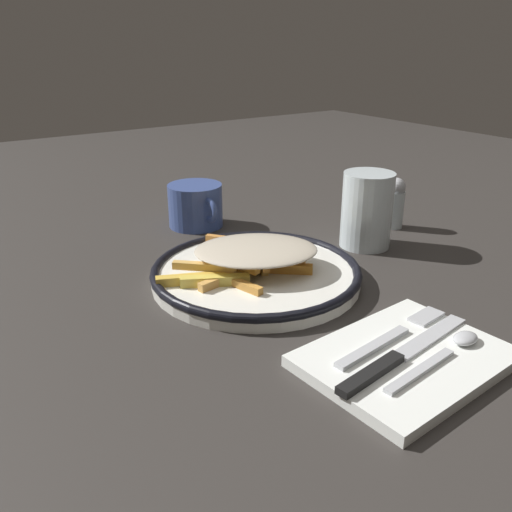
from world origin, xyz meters
The scene contains 10 objects.
ground_plane centered at (0.00, 0.00, 0.00)m, with size 2.60×2.60×0.00m, color #302D2A.
plate centered at (0.00, 0.00, 0.01)m, with size 0.29×0.29×0.02m.
fries_heap centered at (0.00, -0.01, 0.04)m, with size 0.23×0.24×0.04m.
napkin centered at (0.25, 0.01, 0.01)m, with size 0.15×0.20×0.01m, color white.
fork centered at (0.22, 0.03, 0.01)m, with size 0.04×0.18×0.00m.
knife centered at (0.25, 0.00, 0.02)m, with size 0.05×0.21×0.01m.
spoon centered at (0.28, 0.05, 0.02)m, with size 0.03×0.15×0.01m.
water_glass centered at (-0.02, 0.22, 0.06)m, with size 0.08×0.08×0.12m, color silver.
coffee_mug centered at (-0.25, 0.04, 0.04)m, with size 0.12×0.09×0.07m.
salt_shaker centered at (-0.05, 0.32, 0.04)m, with size 0.03×0.03×0.09m.
Camera 1 is at (0.55, -0.37, 0.31)m, focal length 37.65 mm.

